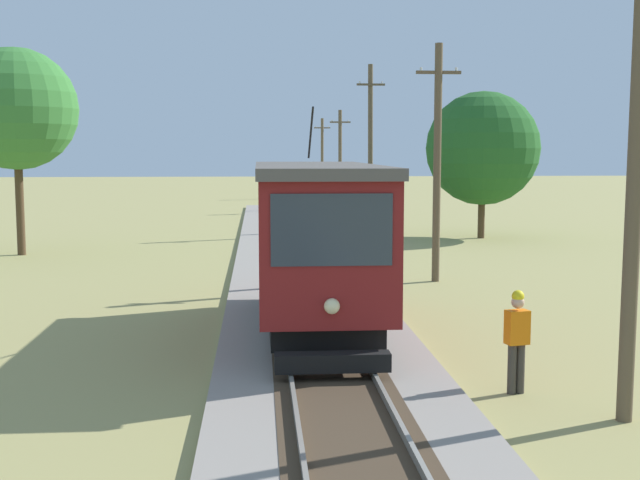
% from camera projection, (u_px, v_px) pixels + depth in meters
% --- Properties ---
extents(red_tram, '(2.60, 8.54, 4.79)m').
position_uv_depth(red_tram, '(316.00, 238.00, 18.08)').
color(red_tram, maroon).
rests_on(red_tram, rail_right).
extents(utility_pole_near_tram, '(1.40, 0.30, 7.32)m').
position_uv_depth(utility_pole_near_tram, '(635.00, 175.00, 12.15)').
color(utility_pole_near_tram, brown).
rests_on(utility_pole_near_tram, ground).
extents(utility_pole_mid, '(1.40, 0.27, 7.40)m').
position_uv_depth(utility_pole_mid, '(437.00, 161.00, 25.55)').
color(utility_pole_mid, brown).
rests_on(utility_pole_mid, ground).
extents(utility_pole_far, '(1.40, 0.56, 8.34)m').
position_uv_depth(utility_pole_far, '(370.00, 147.00, 40.68)').
color(utility_pole_far, brown).
rests_on(utility_pole_far, ground).
extents(utility_pole_distant, '(1.40, 0.39, 6.83)m').
position_uv_depth(utility_pole_distant, '(340.00, 159.00, 55.71)').
color(utility_pole_distant, brown).
rests_on(utility_pole_distant, ground).
extents(utility_pole_horizon, '(1.40, 0.40, 6.87)m').
position_uv_depth(utility_pole_horizon, '(322.00, 157.00, 71.23)').
color(utility_pole_horizon, brown).
rests_on(utility_pole_horizon, ground).
extents(track_worker, '(0.42, 0.32, 1.78)m').
position_uv_depth(track_worker, '(517.00, 337.00, 13.90)').
color(track_worker, '#38332D').
rests_on(track_worker, ground).
extents(tree_left_near, '(5.29, 5.29, 6.86)m').
position_uv_depth(tree_left_near, '(483.00, 148.00, 38.24)').
color(tree_left_near, '#4C3823').
rests_on(tree_left_near, ground).
extents(tree_left_far, '(4.74, 4.74, 8.09)m').
position_uv_depth(tree_left_far, '(16.00, 109.00, 31.88)').
color(tree_left_far, '#4C3823').
rests_on(tree_left_far, ground).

